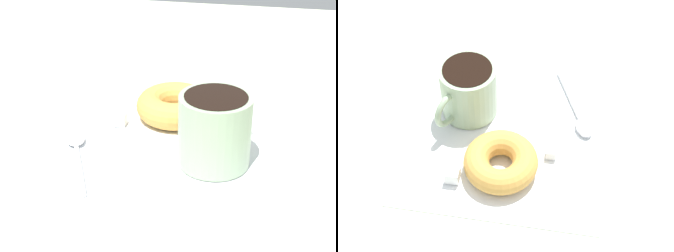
{
  "view_description": "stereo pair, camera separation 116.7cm",
  "coord_description": "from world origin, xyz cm",
  "views": [
    {
      "loc": [
        14.12,
        -63.02,
        35.21
      ],
      "look_at": [
        2.55,
        -2.82,
        2.3
      ],
      "focal_mm": 60.0,
      "sensor_mm": 36.0,
      "label": 1
    },
    {
      "loc": [
        -5.38,
        48.1,
        65.0
      ],
      "look_at": [
        2.55,
        -2.82,
        2.3
      ],
      "focal_mm": 60.0,
      "sensor_mm": 36.0,
      "label": 2
    }
  ],
  "objects": [
    {
      "name": "ground_plane",
      "position": [
        0.0,
        0.0,
        -1.0
      ],
      "size": [
        120.0,
        120.0,
        2.0
      ],
      "primitive_type": "cube",
      "color": "beige"
    },
    {
      "name": "napkin",
      "position": [
        2.55,
        -2.82,
        0.15
      ],
      "size": [
        29.44,
        29.44,
        0.3
      ],
      "primitive_type": "cube",
      "rotation": [
        0.0,
        0.0,
        -0.01
      ],
      "color": "white",
      "rests_on": "ground_plane"
    },
    {
      "name": "coffee_cup",
      "position": [
        8.85,
        -6.78,
        4.72
      ],
      "size": [
        8.38,
        11.05,
        8.55
      ],
      "color": "#9EB793",
      "rests_on": "napkin"
    },
    {
      "name": "donut",
      "position": [
        2.3,
        3.44,
        2.1
      ],
      "size": [
        10.4,
        10.4,
        3.6
      ],
      "primitive_type": "torus",
      "color": "gold",
      "rests_on": "napkin"
    },
    {
      "name": "spoon",
      "position": [
        -7.91,
        -7.32,
        0.7
      ],
      "size": [
        6.89,
        13.35,
        0.9
      ],
      "color": "silver",
      "rests_on": "napkin"
    },
    {
      "name": "sugar_cube",
      "position": [
        8.61,
        6.07,
        1.27
      ],
      "size": [
        1.94,
        1.94,
        1.94
      ],
      "primitive_type": "cube",
      "color": "white",
      "rests_on": "napkin"
    },
    {
      "name": "sugar_cube_extra",
      "position": [
        -4.42,
        0.04,
        1.06
      ],
      "size": [
        1.52,
        1.52,
        1.52
      ],
      "primitive_type": "cube",
      "color": "white",
      "rests_on": "napkin"
    }
  ]
}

